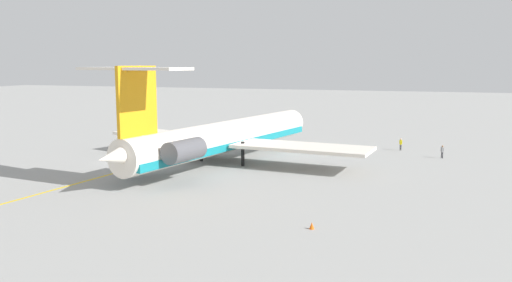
% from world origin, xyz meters
% --- Properties ---
extents(ground, '(380.98, 380.98, 0.00)m').
position_xyz_m(ground, '(0.00, 0.00, 0.00)').
color(ground, gray).
extents(main_jetliner, '(42.43, 37.78, 12.43)m').
position_xyz_m(main_jetliner, '(-3.20, 12.63, 3.39)').
color(main_jetliner, silver).
rests_on(main_jetliner, ground).
extents(ground_crew_near_nose, '(0.46, 0.29, 1.83)m').
position_xyz_m(ground_crew_near_nose, '(-30.39, -0.22, 1.16)').
color(ground_crew_near_nose, black).
rests_on(ground_crew_near_nose, ground).
extents(ground_crew_near_tail, '(0.37, 0.27, 1.67)m').
position_xyz_m(ground_crew_near_tail, '(-26.78, 2.16, 1.06)').
color(ground_crew_near_tail, black).
rests_on(ground_crew_near_tail, ground).
extents(ground_crew_portside, '(0.29, 0.43, 1.80)m').
position_xyz_m(ground_crew_portside, '(-20.95, 33.66, 1.14)').
color(ground_crew_portside, black).
rests_on(ground_crew_portside, ground).
extents(ground_crew_starboard, '(0.28, 0.44, 1.76)m').
position_xyz_m(ground_crew_starboard, '(-16.16, 39.37, 1.11)').
color(ground_crew_starboard, black).
rests_on(ground_crew_starboard, ground).
extents(safety_cone_nose, '(0.40, 0.40, 0.55)m').
position_xyz_m(safety_cone_nose, '(19.34, 29.56, 0.28)').
color(safety_cone_nose, '#EA590F').
rests_on(safety_cone_nose, ground).
extents(taxiway_centreline, '(88.55, 11.51, 0.01)m').
position_xyz_m(taxiway_centreline, '(-4.37, 4.53, 0.00)').
color(taxiway_centreline, gold).
rests_on(taxiway_centreline, ground).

